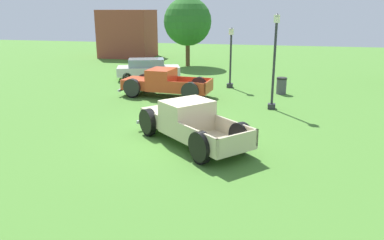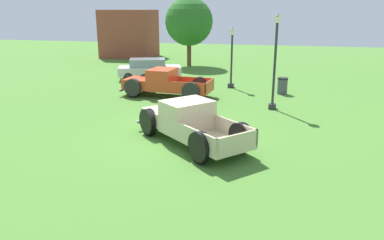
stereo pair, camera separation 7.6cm
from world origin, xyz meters
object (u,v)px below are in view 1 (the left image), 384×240
at_px(pickup_truck_foreground, 186,122).
at_px(oak_tree_west, 188,22).
at_px(sedan_distant_a, 148,69).
at_px(lamp_post_near, 231,57).
at_px(lamp_post_far, 274,60).
at_px(trash_can, 281,86).
at_px(pickup_truck_behind_left, 161,83).

bearing_deg(pickup_truck_foreground, oak_tree_west, 103.54).
height_order(sedan_distant_a, lamp_post_near, lamp_post_near).
bearing_deg(lamp_post_far, trash_can, 83.03).
bearing_deg(lamp_post_near, trash_can, -20.49).
distance_m(lamp_post_far, oak_tree_west, 15.19).
bearing_deg(pickup_truck_behind_left, trash_can, 18.02).
height_order(pickup_truck_behind_left, sedan_distant_a, pickup_truck_behind_left).
height_order(lamp_post_near, oak_tree_west, oak_tree_west).
height_order(lamp_post_near, trash_can, lamp_post_near).
bearing_deg(lamp_post_near, lamp_post_far, -60.50).
bearing_deg(lamp_post_near, pickup_truck_foreground, -91.42).
xyz_separation_m(pickup_truck_foreground, lamp_post_near, (0.25, 10.30, 1.18)).
height_order(pickup_truck_behind_left, oak_tree_west, oak_tree_west).
relative_size(pickup_truck_foreground, oak_tree_west, 0.87).
xyz_separation_m(pickup_truck_foreground, sedan_distant_a, (-5.68, 11.85, 0.01)).
height_order(sedan_distant_a, oak_tree_west, oak_tree_west).
relative_size(pickup_truck_foreground, lamp_post_near, 1.36).
xyz_separation_m(lamp_post_far, trash_can, (0.44, 3.59, -1.89)).
height_order(pickup_truck_foreground, pickup_truck_behind_left, pickup_truck_foreground).
bearing_deg(lamp_post_far, oak_tree_west, 119.52).
xyz_separation_m(sedan_distant_a, oak_tree_west, (1.17, 6.85, 2.95)).
distance_m(sedan_distant_a, oak_tree_west, 7.55).
height_order(pickup_truck_foreground, lamp_post_far, lamp_post_far).
distance_m(sedan_distant_a, lamp_post_far, 10.81).
distance_m(pickup_truck_behind_left, trash_can, 6.95).
relative_size(sedan_distant_a, oak_tree_west, 0.81).
bearing_deg(trash_can, lamp_post_far, -96.97).
xyz_separation_m(lamp_post_near, trash_can, (3.13, -1.17, -1.44)).
height_order(pickup_truck_behind_left, trash_can, pickup_truck_behind_left).
distance_m(pickup_truck_foreground, lamp_post_near, 10.37).
distance_m(pickup_truck_foreground, sedan_distant_a, 13.14).
xyz_separation_m(sedan_distant_a, lamp_post_near, (5.93, -1.55, 1.17)).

